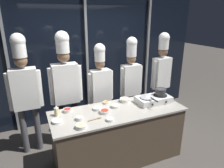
{
  "coord_description": "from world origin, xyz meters",
  "views": [
    {
      "loc": [
        -1.2,
        -2.52,
        2.27
      ],
      "look_at": [
        0.0,
        0.25,
        1.24
      ],
      "focal_mm": 32.0,
      "sensor_mm": 36.0,
      "label": 1
    }
  ],
  "objects": [
    {
      "name": "prep_bowl_ginger",
      "position": [
        -0.67,
        -0.28,
        0.91
      ],
      "size": [
        0.15,
        0.15,
        0.05
      ],
      "color": "white",
      "rests_on": "demo_counter"
    },
    {
      "name": "prep_bowl_bean_sprouts",
      "position": [
        -0.25,
        -0.25,
        0.91
      ],
      "size": [
        0.11,
        0.11,
        0.04
      ],
      "color": "white",
      "rests_on": "demo_counter"
    },
    {
      "name": "prep_bowl_chili_flakes",
      "position": [
        -0.23,
        -0.01,
        0.91
      ],
      "size": [
        0.15,
        0.15,
        0.05
      ],
      "color": "white",
      "rests_on": "demo_counter"
    },
    {
      "name": "frying_pan",
      "position": [
        0.54,
        0.03,
        1.02
      ],
      "size": [
        0.24,
        0.41,
        0.05
      ],
      "color": "#ADAFB5",
      "rests_on": "portable_stove"
    },
    {
      "name": "portable_stove",
      "position": [
        0.67,
        0.04,
        0.94
      ],
      "size": [
        0.58,
        0.34,
        0.11
      ],
      "color": "silver",
      "rests_on": "demo_counter"
    },
    {
      "name": "serving_spoon_slotted",
      "position": [
        -0.39,
        -0.13,
        0.89
      ],
      "size": [
        0.22,
        0.06,
        0.02
      ],
      "color": "olive",
      "rests_on": "demo_counter"
    },
    {
      "name": "ground_plane",
      "position": [
        0.0,
        0.0,
        0.0
      ],
      "size": [
        24.0,
        24.0,
        0.0
      ],
      "primitive_type": "plane",
      "color": "#47423D"
    },
    {
      "name": "prep_bowl_noodles",
      "position": [
        -0.01,
        0.11,
        0.91
      ],
      "size": [
        0.14,
        0.14,
        0.04
      ],
      "color": "white",
      "rests_on": "demo_counter"
    },
    {
      "name": "chef_head",
      "position": [
        -1.29,
        0.79,
        1.21
      ],
      "size": [
        0.53,
        0.22,
        2.04
      ],
      "rotation": [
        0.0,
        0.0,
        3.15
      ],
      "color": "#4C4C51",
      "rests_on": "ground_plane"
    },
    {
      "name": "stock_pot",
      "position": [
        0.8,
        0.04,
        1.06
      ],
      "size": [
        0.21,
        0.18,
        0.11
      ],
      "color": "#333335",
      "rests_on": "portable_stove"
    },
    {
      "name": "prep_bowl_carrots",
      "position": [
        -0.08,
        0.3,
        0.91
      ],
      "size": [
        0.11,
        0.11,
        0.04
      ],
      "color": "white",
      "rests_on": "demo_counter"
    },
    {
      "name": "chef_sous",
      "position": [
        -0.65,
        0.73,
        1.21
      ],
      "size": [
        0.56,
        0.23,
        2.05
      ],
      "rotation": [
        0.0,
        0.0,
        3.15
      ],
      "color": "#232326",
      "rests_on": "ground_plane"
    },
    {
      "name": "squeeze_bottle_oil",
      "position": [
        -0.91,
        0.19,
        0.96
      ],
      "size": [
        0.07,
        0.07,
        0.16
      ],
      "color": "beige",
      "rests_on": "demo_counter"
    },
    {
      "name": "window_wall_back",
      "position": [
        0.0,
        1.66,
        1.35
      ],
      "size": [
        5.43,
        0.09,
        2.7
      ],
      "color": "black",
      "rests_on": "ground_plane"
    },
    {
      "name": "prep_bowl_onion",
      "position": [
        -0.93,
        -0.01,
        0.91
      ],
      "size": [
        0.15,
        0.15,
        0.04
      ],
      "color": "white",
      "rests_on": "demo_counter"
    },
    {
      "name": "prep_bowl_chicken",
      "position": [
        -0.29,
        0.15,
        0.91
      ],
      "size": [
        0.14,
        0.14,
        0.04
      ],
      "color": "white",
      "rests_on": "demo_counter"
    },
    {
      "name": "prep_bowl_shrimp",
      "position": [
        0.24,
        0.25,
        0.92
      ],
      "size": [
        0.17,
        0.17,
        0.06
      ],
      "color": "white",
      "rests_on": "demo_counter"
    },
    {
      "name": "prep_bowl_garlic",
      "position": [
        -0.63,
        -0.06,
        0.92
      ],
      "size": [
        0.11,
        0.11,
        0.05
      ],
      "color": "white",
      "rests_on": "demo_counter"
    },
    {
      "name": "demo_counter",
      "position": [
        0.0,
        0.0,
        0.44
      ],
      "size": [
        2.08,
        0.77,
        0.89
      ],
      "color": "#4C3D2D",
      "rests_on": "ground_plane"
    },
    {
      "name": "chef_apprentice",
      "position": [
        1.36,
        0.77,
        1.18
      ],
      "size": [
        0.49,
        0.25,
        1.97
      ],
      "rotation": [
        0.0,
        0.0,
        3.29
      ],
      "color": "#4C4C51",
      "rests_on": "ground_plane"
    },
    {
      "name": "prep_bowl_bell_pepper",
      "position": [
        -0.74,
        0.25,
        0.92
      ],
      "size": [
        0.13,
        0.13,
        0.05
      ],
      "color": "white",
      "rests_on": "demo_counter"
    },
    {
      "name": "chef_line",
      "position": [
        -0.02,
        0.75,
        1.08
      ],
      "size": [
        0.49,
        0.23,
        1.82
      ],
      "rotation": [
        0.0,
        0.0,
        3.23
      ],
      "color": "#232326",
      "rests_on": "ground_plane"
    },
    {
      "name": "chef_pastry",
      "position": [
        0.63,
        0.78,
        1.13
      ],
      "size": [
        0.48,
        0.21,
        1.91
      ],
      "rotation": [
        0.0,
        0.0,
        3.17
      ],
      "color": "#232326",
      "rests_on": "ground_plane"
    }
  ]
}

